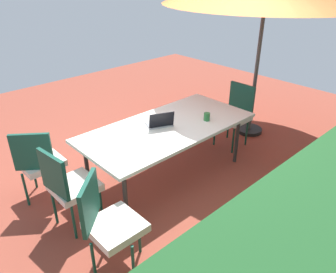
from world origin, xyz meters
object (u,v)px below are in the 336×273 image
Objects in this scene: chair_west at (235,112)px; laptop at (160,123)px; chair_east at (69,184)px; cup at (207,117)px; chair_northeast at (108,221)px; dining_table at (168,129)px; chair_southeast at (39,161)px.

laptop is (1.49, -0.09, 0.27)m from chair_west.
cup is at bearing -103.87° from chair_east.
chair_west is (-2.82, 0.04, 0.00)m from chair_east.
chair_northeast is at bearing -76.94° from chair_west.
chair_east is 1.00× the size of chair_northeast.
dining_table is at bearing -92.07° from chair_west.
cup is at bearing -78.63° from chair_west.
chair_west is at bearing -167.63° from cup.
chair_east is 0.68m from chair_southeast.
chair_southeast is 1.00× the size of chair_west.
chair_east is 1.00× the size of chair_west.
chair_northeast is at bearing 27.31° from dining_table.
chair_west is 1.51m from laptop.
chair_northeast is 1.59m from laptop.
chair_west is 9.35× the size of cup.
chair_west is (-2.83, -0.71, 0.00)m from chair_northeast.
laptop reaches higher than dining_table.
cup is at bearing -167.94° from chair_southeast.
laptop is 3.74× the size of cup.
dining_table is 1.61m from chair_northeast.
dining_table is 0.14m from laptop.
chair_east is at bearing -91.86° from chair_west.
chair_west reaches higher than dining_table.
chair_east is 0.75m from chair_northeast.
dining_table is 21.77× the size of cup.
chair_east is at bearing -0.65° from dining_table.
laptop is (-1.36, 0.63, 0.27)m from chair_southeast.
chair_east is at bearing -7.35° from cup.
dining_table is 2.33× the size of chair_east.
chair_east is 1.00× the size of chair_southeast.
chair_west is (-2.85, 0.72, 0.00)m from chair_southeast.
chair_southeast is (1.44, -0.69, -0.18)m from dining_table.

